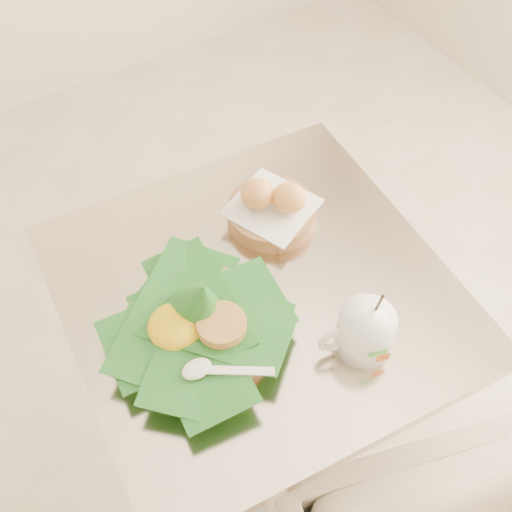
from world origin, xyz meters
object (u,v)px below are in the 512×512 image
rice_basket (197,323)px  bread_basket (272,208)px  cafe_table (257,347)px  coffee_mug (363,331)px

rice_basket → bread_basket: 0.31m
cafe_table → rice_basket: (-0.14, -0.03, 0.26)m
cafe_table → rice_basket: rice_basket is taller
cafe_table → rice_basket: bearing=-166.9°
cafe_table → coffee_mug: 0.34m
cafe_table → bread_basket: bread_basket is taller
coffee_mug → bread_basket: bearing=86.0°
bread_basket → coffee_mug: 0.33m
coffee_mug → cafe_table: bearing=115.3°
rice_basket → bread_basket: size_ratio=1.58×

